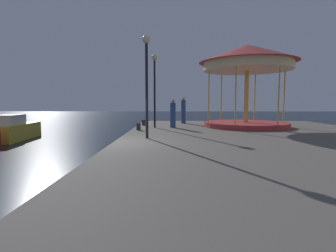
{
  "coord_description": "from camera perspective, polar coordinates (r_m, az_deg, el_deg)",
  "views": [
    {
      "loc": [
        2.28,
        -10.05,
        2.35
      ],
      "look_at": [
        2.13,
        3.38,
        1.14
      ],
      "focal_mm": 27.78,
      "sensor_mm": 36.0,
      "label": 1
    }
  ],
  "objects": [
    {
      "name": "carousel",
      "position": [
        17.52,
        16.99,
        12.44
      ],
      "size": [
        6.09,
        6.09,
        5.18
      ],
      "color": "#B23333",
      "rests_on": "quay_dock"
    },
    {
      "name": "motorboat_yellow",
      "position": [
        19.19,
        -31.12,
        -0.74
      ],
      "size": [
        2.21,
        4.5,
        1.6
      ],
      "color": "gold",
      "rests_on": "ground"
    },
    {
      "name": "lamp_post_mid_promenade",
      "position": [
        16.18,
        -2.97,
        10.45
      ],
      "size": [
        0.36,
        0.36,
        4.49
      ],
      "color": "black",
      "rests_on": "quay_dock"
    },
    {
      "name": "lamp_post_near_edge",
      "position": [
        11.4,
        -4.72,
        12.43
      ],
      "size": [
        0.36,
        0.36,
        4.4
      ],
      "color": "black",
      "rests_on": "quay_dock"
    },
    {
      "name": "bollard_center",
      "position": [
        17.91,
        -5.35,
        0.8
      ],
      "size": [
        0.24,
        0.24,
        0.4
      ],
      "primitive_type": "cylinder",
      "color": "#2D2D33",
      "rests_on": "quay_dock"
    },
    {
      "name": "quay_dock",
      "position": [
        11.21,
        24.7,
        -5.36
      ],
      "size": [
        13.65,
        24.12,
        0.8
      ],
      "primitive_type": "cube",
      "color": "#5B564F",
      "rests_on": "ground"
    },
    {
      "name": "person_by_the_water",
      "position": [
        16.19,
        1.09,
        2.6
      ],
      "size": [
        0.34,
        0.34,
        1.78
      ],
      "color": "#2D4C8C",
      "rests_on": "quay_dock"
    },
    {
      "name": "ground_plane",
      "position": [
        10.57,
        -11.93,
        -7.82
      ],
      "size": [
        120.0,
        120.0,
        0.0
      ],
      "primitive_type": "plane",
      "color": "black"
    },
    {
      "name": "person_near_carousel",
      "position": [
        19.61,
        3.4,
        3.33
      ],
      "size": [
        0.34,
        0.34,
        1.98
      ],
      "color": "#2D4C8C",
      "rests_on": "quay_dock"
    },
    {
      "name": "bollard_north",
      "position": [
        14.81,
        -6.49,
        -0.12
      ],
      "size": [
        0.24,
        0.24,
        0.4
      ],
      "primitive_type": "cylinder",
      "color": "#2D2D33",
      "rests_on": "quay_dock"
    }
  ]
}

